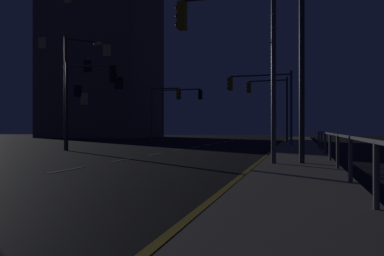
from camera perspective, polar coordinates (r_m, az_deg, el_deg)
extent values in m
plane|color=black|center=(20.87, -4.64, -3.55)|extent=(112.00, 112.00, 0.00)
cube|color=gray|center=(19.69, 14.57, -3.56)|extent=(2.46, 77.00, 0.14)
cube|color=silver|center=(13.18, -17.03, -5.58)|extent=(0.14, 2.00, 0.01)
cube|color=silver|center=(16.70, -9.77, -4.41)|extent=(0.14, 2.00, 0.01)
cube|color=silver|center=(20.40, -5.10, -3.62)|extent=(0.14, 2.00, 0.01)
cube|color=silver|center=(24.19, -1.89, -3.06)|extent=(0.14, 2.00, 0.01)
cube|color=silver|center=(28.05, 0.45, -2.64)|extent=(0.14, 2.00, 0.01)
cube|color=silver|center=(31.93, 2.21, -2.33)|extent=(0.14, 2.00, 0.01)
cube|color=silver|center=(35.85, 3.60, -2.08)|extent=(0.14, 2.00, 0.01)
cube|color=silver|center=(39.78, 4.71, -1.88)|extent=(0.14, 2.00, 0.01)
cube|color=silver|center=(43.72, 5.62, -1.71)|extent=(0.14, 2.00, 0.01)
cube|color=silver|center=(47.67, 6.37, -1.57)|extent=(0.14, 2.00, 0.01)
cube|color=gold|center=(24.74, 11.16, -2.99)|extent=(0.14, 53.00, 0.01)
cylinder|color=#4C4C51|center=(29.07, 13.55, 2.75)|extent=(0.16, 0.16, 5.11)
cylinder|color=#4C4C51|center=(29.54, 9.39, 7.20)|extent=(4.27, 0.40, 0.11)
cube|color=olive|center=(29.89, 5.32, 6.10)|extent=(0.30, 0.36, 0.95)
sphere|color=red|center=(29.96, 5.03, 6.66)|extent=(0.20, 0.20, 0.20)
sphere|color=black|center=(29.93, 5.03, 6.09)|extent=(0.20, 0.20, 0.20)
sphere|color=black|center=(29.89, 5.03, 5.52)|extent=(0.20, 0.20, 0.20)
cylinder|color=#2D3033|center=(24.52, -16.91, 2.85)|extent=(0.16, 0.16, 5.03)
cylinder|color=#4C4C51|center=(24.01, -13.97, 8.34)|extent=(2.88, 0.15, 0.11)
cube|color=black|center=(23.27, -10.86, 7.30)|extent=(0.28, 0.34, 0.95)
sphere|color=red|center=(23.24, -10.51, 8.06)|extent=(0.20, 0.20, 0.20)
sphere|color=black|center=(23.20, -10.51, 7.32)|extent=(0.20, 0.20, 0.20)
sphere|color=black|center=(23.16, -10.51, 6.59)|extent=(0.20, 0.20, 0.20)
cylinder|color=#38383D|center=(35.98, 13.00, 2.53)|extent=(0.16, 0.16, 5.51)
cylinder|color=#38383D|center=(36.43, 10.43, 6.45)|extent=(3.27, 0.46, 0.11)
cube|color=olive|center=(36.71, 7.91, 5.58)|extent=(0.31, 0.37, 0.95)
sphere|color=red|center=(36.77, 7.67, 6.04)|extent=(0.20, 0.20, 0.20)
sphere|color=black|center=(36.74, 7.67, 5.57)|extent=(0.20, 0.20, 0.20)
sphere|color=black|center=(36.71, 7.67, 5.11)|extent=(0.20, 0.20, 0.20)
cylinder|color=#4C4C51|center=(40.91, -4.08, 1.87)|extent=(0.16, 0.16, 5.29)
cylinder|color=#2D3033|center=(40.26, -1.52, 5.31)|extent=(3.94, 0.56, 0.11)
cube|color=black|center=(39.49, 1.14, 4.65)|extent=(0.32, 0.37, 0.95)
sphere|color=red|center=(39.46, 1.35, 5.09)|extent=(0.20, 0.20, 0.20)
sphere|color=black|center=(39.44, 1.35, 4.66)|extent=(0.20, 0.20, 0.20)
sphere|color=black|center=(39.41, 1.35, 4.22)|extent=(0.20, 0.20, 0.20)
cylinder|color=#4C4C51|center=(13.72, 11.21, 7.31)|extent=(0.16, 0.16, 5.79)
cube|color=olive|center=(14.69, -1.38, 15.25)|extent=(0.28, 0.34, 0.95)
sphere|color=red|center=(14.82, -1.97, 16.32)|extent=(0.20, 0.20, 0.20)
sphere|color=black|center=(14.74, -1.97, 15.20)|extent=(0.20, 0.20, 0.20)
sphere|color=black|center=(14.66, -1.97, 14.07)|extent=(0.20, 0.20, 0.20)
cylinder|color=#4C4C51|center=(36.80, -5.61, 1.89)|extent=(0.16, 0.16, 5.04)
cylinder|color=#38383D|center=(36.50, -3.77, 5.47)|extent=(2.51, 0.18, 0.11)
cube|color=olive|center=(36.04, -1.89, 4.70)|extent=(0.29, 0.35, 0.95)
sphere|color=red|center=(36.02, -1.65, 5.19)|extent=(0.20, 0.20, 0.20)
sphere|color=black|center=(35.99, -1.65, 4.71)|extent=(0.20, 0.20, 0.20)
sphere|color=black|center=(35.97, -1.65, 4.23)|extent=(0.20, 0.20, 0.20)
cylinder|color=#2D3033|center=(14.27, 14.94, 11.71)|extent=(0.18, 0.18, 8.09)
cylinder|color=#38383D|center=(24.96, -17.08, 4.60)|extent=(0.18, 0.18, 6.60)
cylinder|color=#2D3033|center=(25.64, -14.97, 11.60)|extent=(1.41, 1.40, 0.10)
ellipsoid|color=#F9D172|center=(25.88, -12.91, 11.26)|extent=(0.56, 0.36, 0.24)
cylinder|color=#59595E|center=(6.36, 24.13, -6.01)|extent=(0.09, 0.09, 0.95)
cylinder|color=#59595E|center=(9.36, 21.07, -4.09)|extent=(0.09, 0.09, 0.95)
cylinder|color=#59595E|center=(12.38, 19.50, -3.11)|extent=(0.09, 0.09, 0.95)
cylinder|color=#59595E|center=(15.41, 18.55, -2.50)|extent=(0.09, 0.09, 0.95)
cylinder|color=#59595E|center=(18.45, 17.92, -2.10)|extent=(0.09, 0.09, 0.95)
cylinder|color=#59595E|center=(21.48, 17.46, -1.81)|extent=(0.09, 0.09, 0.95)
cylinder|color=#59595E|center=(24.52, 17.12, -1.59)|extent=(0.09, 0.09, 0.95)
cube|color=slate|center=(12.37, 19.50, -0.91)|extent=(0.06, 24.33, 0.06)
cube|color=#6B6056|center=(61.78, -12.25, 12.33)|extent=(14.44, 11.98, 29.03)
cube|color=black|center=(55.50, -15.52, 4.96)|extent=(1.10, 0.06, 1.50)
cube|color=#EACC7A|center=(59.20, -19.99, 11.00)|extent=(1.10, 0.06, 1.50)
cube|color=black|center=(52.94, -10.12, 6.14)|extent=(1.10, 0.06, 1.50)
cube|color=black|center=(55.18, -14.25, 8.30)|extent=(1.10, 0.06, 1.50)
cube|color=#EACC7A|center=(54.95, -14.67, 3.92)|extent=(1.10, 0.06, 1.50)
cube|color=#EACC7A|center=(54.23, -11.68, 10.47)|extent=(1.10, 0.06, 1.50)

